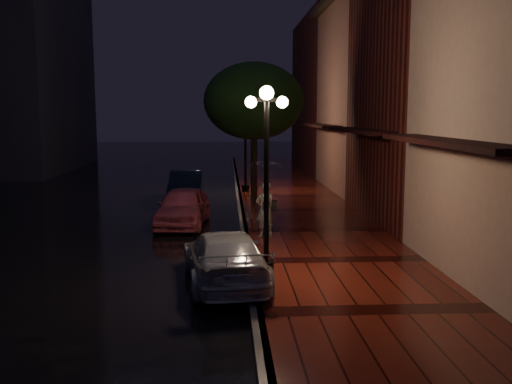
% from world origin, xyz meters
% --- Properties ---
extents(ground, '(120.00, 120.00, 0.00)m').
position_xyz_m(ground, '(0.00, 0.00, 0.00)').
color(ground, black).
rests_on(ground, ground).
extents(sidewalk, '(4.50, 60.00, 0.15)m').
position_xyz_m(sidewalk, '(2.25, 0.00, 0.07)').
color(sidewalk, '#44120C').
rests_on(sidewalk, ground).
extents(curb, '(0.25, 60.00, 0.15)m').
position_xyz_m(curb, '(0.00, 0.00, 0.07)').
color(curb, '#595451').
rests_on(curb, ground).
extents(storefront_mid, '(5.00, 8.00, 11.00)m').
position_xyz_m(storefront_mid, '(7.00, 2.00, 5.50)').
color(storefront_mid, '#511914').
rests_on(storefront_mid, ground).
extents(storefront_far, '(5.00, 8.00, 9.00)m').
position_xyz_m(storefront_far, '(7.00, 10.00, 4.50)').
color(storefront_far, '#8C5951').
rests_on(storefront_far, ground).
extents(storefront_extra, '(5.00, 12.00, 10.00)m').
position_xyz_m(storefront_extra, '(7.00, 20.00, 5.00)').
color(storefront_extra, '#511914').
rests_on(storefront_extra, ground).
extents(streetlamp_near, '(0.96, 0.36, 4.31)m').
position_xyz_m(streetlamp_near, '(0.35, -5.00, 2.60)').
color(streetlamp_near, black).
rests_on(streetlamp_near, sidewalk).
extents(streetlamp_far, '(0.96, 0.36, 4.31)m').
position_xyz_m(streetlamp_far, '(0.35, 9.00, 2.60)').
color(streetlamp_far, black).
rests_on(streetlamp_far, sidewalk).
extents(street_tree, '(4.16, 4.16, 5.80)m').
position_xyz_m(street_tree, '(0.61, 5.99, 4.24)').
color(street_tree, black).
rests_on(street_tree, sidewalk).
extents(pink_car, '(1.92, 4.02, 1.33)m').
position_xyz_m(pink_car, '(-2.05, 1.64, 0.66)').
color(pink_car, '#C14F62').
rests_on(pink_car, ground).
extents(navy_car, '(1.45, 4.04, 1.33)m').
position_xyz_m(navy_car, '(-2.33, 7.29, 0.66)').
color(navy_car, black).
rests_on(navy_car, ground).
extents(silver_car, '(2.21, 4.38, 1.22)m').
position_xyz_m(silver_car, '(-0.60, -5.20, 0.61)').
color(silver_car, '#ADADB5').
rests_on(silver_car, ground).
extents(woman_with_umbrella, '(0.97, 0.99, 2.33)m').
position_xyz_m(woman_with_umbrella, '(0.60, -0.94, 1.69)').
color(woman_with_umbrella, white).
rests_on(woman_with_umbrella, sidewalk).
extents(parking_meter, '(0.15, 0.12, 1.43)m').
position_xyz_m(parking_meter, '(0.44, -3.16, 1.02)').
color(parking_meter, black).
rests_on(parking_meter, sidewalk).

